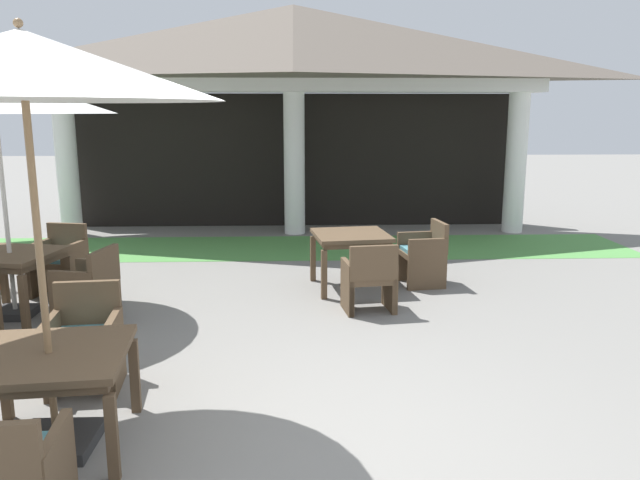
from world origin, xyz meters
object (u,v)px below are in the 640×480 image
(patio_table_near_foreground, at_px, (50,365))
(terracotta_urn, at_px, (389,253))
(patio_chair_near_foreground_south, at_px, (1,477))
(patio_chair_mid_left_east, at_px, (89,287))
(patio_table_mid_right, at_px, (351,241))
(patio_chair_near_foreground_north, at_px, (85,341))
(patio_chair_mid_left_north, at_px, (59,262))
(patio_chair_mid_right_south, at_px, (369,279))
(patio_table_mid_left, at_px, (10,261))
(patio_umbrella_near_foreground, at_px, (22,69))
(patio_chair_mid_right_east, at_px, (424,254))

(patio_table_near_foreground, xyz_separation_m, terracotta_urn, (3.11, 5.29, -0.45))
(patio_chair_near_foreground_south, bearing_deg, patio_table_near_foreground, 90.00)
(patio_chair_mid_left_east, xyz_separation_m, patio_table_mid_right, (3.03, 1.23, 0.25))
(patio_table_near_foreground, relative_size, patio_chair_mid_left_east, 1.34)
(patio_chair_near_foreground_north, xyz_separation_m, patio_chair_mid_left_north, (-1.25, 2.84, 0.01))
(patio_chair_near_foreground_north, distance_m, patio_table_mid_right, 3.89)
(patio_chair_mid_left_north, bearing_deg, patio_chair_near_foreground_south, 118.61)
(patio_chair_mid_left_north, xyz_separation_m, patio_chair_mid_right_south, (3.88, -0.87, -0.03))
(patio_table_mid_left, relative_size, terracotta_urn, 2.82)
(patio_chair_mid_left_north, distance_m, patio_chair_mid_right_south, 3.98)
(patio_chair_near_foreground_south, bearing_deg, patio_chair_mid_left_north, 100.94)
(patio_table_near_foreground, distance_m, patio_chair_mid_left_north, 4.06)
(patio_chair_mid_left_north, bearing_deg, terracotta_urn, -150.02)
(patio_table_near_foreground, relative_size, patio_chair_near_foreground_north, 1.28)
(patio_umbrella_near_foreground, xyz_separation_m, patio_chair_mid_left_north, (-1.35, 3.83, -2.14))
(patio_umbrella_near_foreground, height_order, patio_table_mid_left, patio_umbrella_near_foreground)
(patio_chair_near_foreground_south, bearing_deg, patio_chair_mid_left_east, 95.27)
(patio_table_mid_left, distance_m, terracotta_urn, 5.25)
(patio_table_mid_right, bearing_deg, patio_chair_mid_right_east, 7.59)
(patio_chair_near_foreground_south, relative_size, patio_chair_mid_right_east, 0.94)
(terracotta_urn, bearing_deg, patio_chair_near_foreground_south, -115.57)
(patio_chair_mid_left_east, bearing_deg, patio_chair_near_foreground_north, -151.28)
(patio_chair_near_foreground_north, height_order, patio_chair_mid_right_south, patio_chair_near_foreground_north)
(patio_chair_mid_right_south, distance_m, terracotta_urn, 2.42)
(patio_chair_mid_right_east, bearing_deg, patio_chair_mid_left_north, 85.55)
(patio_umbrella_near_foreground, height_order, patio_table_mid_right, patio_umbrella_near_foreground)
(patio_table_near_foreground, height_order, patio_table_mid_left, patio_table_mid_left)
(patio_table_near_foreground, bearing_deg, terracotta_urn, 59.59)
(patio_chair_near_foreground_north, bearing_deg, patio_table_mid_right, -136.00)
(patio_chair_mid_left_east, xyz_separation_m, terracotta_urn, (3.74, 2.57, -0.23))
(patio_table_near_foreground, distance_m, patio_chair_near_foreground_north, 1.02)
(patio_table_mid_left, distance_m, patio_chair_mid_right_south, 4.08)
(patio_chair_mid_left_east, bearing_deg, patio_chair_mid_right_south, -74.00)
(patio_chair_mid_right_east, height_order, terracotta_urn, patio_chair_mid_right_east)
(patio_umbrella_near_foreground, xyz_separation_m, terracotta_urn, (3.11, 5.29, -2.40))
(patio_chair_mid_left_north, bearing_deg, patio_chair_near_foreground_north, 125.59)
(patio_chair_near_foreground_south, bearing_deg, patio_chair_mid_right_south, 52.49)
(patio_umbrella_near_foreground, bearing_deg, patio_chair_near_foreground_south, -84.12)
(patio_chair_near_foreground_north, distance_m, patio_chair_mid_right_east, 4.67)
(patio_chair_near_foreground_south, xyz_separation_m, patio_chair_mid_right_south, (2.43, 3.94, 0.00))
(patio_chair_mid_left_north, distance_m, patio_chair_mid_left_east, 1.32)
(patio_chair_near_foreground_north, distance_m, patio_table_mid_left, 2.42)
(patio_chair_mid_left_east, height_order, patio_chair_mid_right_east, patio_chair_mid_right_east)
(patio_table_near_foreground, height_order, patio_chair_mid_left_east, patio_chair_mid_left_east)
(patio_umbrella_near_foreground, bearing_deg, patio_chair_mid_left_north, 109.48)
(patio_chair_near_foreground_north, distance_m, terracotta_urn, 5.37)
(patio_umbrella_near_foreground, xyz_separation_m, patio_table_mid_right, (2.40, 3.95, -1.92))
(patio_chair_mid_right_south, height_order, terracotta_urn, patio_chair_mid_right_south)
(patio_table_mid_right, height_order, terracotta_urn, patio_table_mid_right)
(patio_chair_near_foreground_south, xyz_separation_m, patio_table_mid_right, (2.30, 4.94, 0.26))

